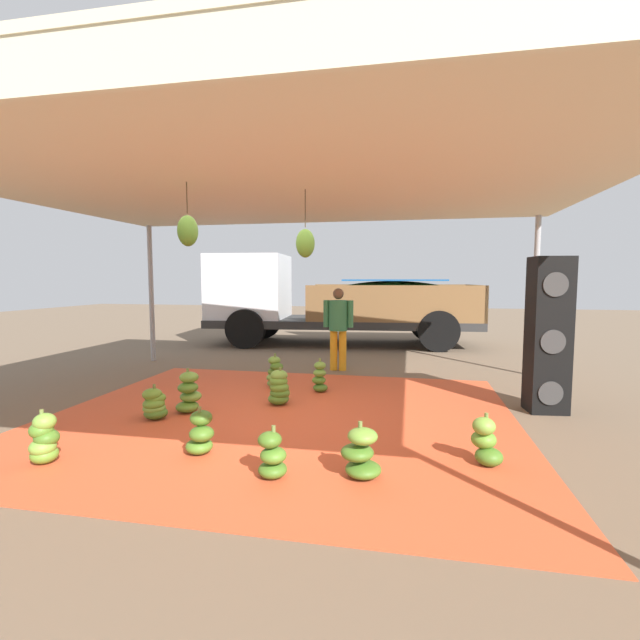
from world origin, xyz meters
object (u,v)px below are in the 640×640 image
Objects in this scene: banana_bunch_1 at (189,393)px; speaker_stack at (548,335)px; banana_bunch_7 at (320,378)px; worker_0 at (338,323)px; banana_bunch_9 at (154,404)px; banana_bunch_0 at (275,373)px; banana_bunch_2 at (201,434)px; banana_bunch_5 at (486,443)px; banana_bunch_6 at (272,457)px; banana_bunch_3 at (44,440)px; cargo_truck_main at (330,300)px; banana_bunch_8 at (279,388)px; banana_bunch_4 at (361,455)px.

speaker_stack is at bearing 11.91° from banana_bunch_1.
banana_bunch_7 is 1.87m from worker_0.
banana_bunch_9 is 0.21× the size of speaker_stack.
banana_bunch_0 is 0.96× the size of banana_bunch_1.
banana_bunch_2 is 0.98× the size of banana_bunch_5.
banana_bunch_6 reaches higher than banana_bunch_9.
banana_bunch_9 is 3.96m from worker_0.
banana_bunch_9 is (-1.95, 1.33, -0.01)m from banana_bunch_6.
banana_bunch_7 reaches higher than banana_bunch_9.
worker_0 is (2.04, 4.90, 0.69)m from banana_bunch_3.
banana_bunch_0 is 5.12m from cargo_truck_main.
cargo_truck_main reaches higher than banana_bunch_7.
worker_0 is (0.69, 4.42, 0.71)m from banana_bunch_2.
banana_bunch_0 reaches higher than banana_bunch_8.
worker_0 is (-2.05, 4.13, 0.70)m from banana_bunch_5.
cargo_truck_main reaches higher than banana_bunch_4.
banana_bunch_6 is (0.86, -0.38, -0.01)m from banana_bunch_2.
banana_bunch_4 is (2.42, -1.52, -0.04)m from banana_bunch_1.
banana_bunch_8 reaches higher than banana_bunch_6.
banana_bunch_0 is 1.00m from banana_bunch_8.
banana_bunch_4 is 1.03× the size of banana_bunch_5.
banana_bunch_0 reaches higher than banana_bunch_5.
banana_bunch_4 is 0.25× the size of speaker_stack.
banana_bunch_2 is 0.07× the size of cargo_truck_main.
banana_bunch_3 is 4.17m from banana_bunch_5.
banana_bunch_7 is at bearing 93.56° from banana_bunch_6.
banana_bunch_0 is at bearing 69.08° from banana_bunch_3.
banana_bunch_7 reaches higher than banana_bunch_6.
banana_bunch_0 is at bearing 91.92° from banana_bunch_2.
banana_bunch_8 reaches higher than banana_bunch_5.
banana_bunch_4 is at bearing -71.90° from banana_bunch_7.
banana_bunch_6 is (0.95, -3.20, -0.04)m from banana_bunch_0.
banana_bunch_0 reaches higher than banana_bunch_9.
cargo_truck_main is 6.80m from speaker_stack.
banana_bunch_5 is 0.24× the size of speaker_stack.
banana_bunch_8 is (0.25, 1.88, 0.02)m from banana_bunch_2.
banana_bunch_5 is 0.07× the size of cargo_truck_main.
banana_bunch_1 reaches higher than banana_bunch_7.
banana_bunch_4 is at bearing 11.65° from banana_bunch_6.
banana_bunch_9 is (-1.34, -0.93, -0.04)m from banana_bunch_8.
banana_bunch_2 is 2.77m from banana_bunch_7.
banana_bunch_4 is at bearing -155.16° from banana_bunch_5.
banana_bunch_5 is (1.12, 0.52, 0.00)m from banana_bunch_4.
banana_bunch_5 is at bearing 6.08° from banana_bunch_2.
banana_bunch_3 is (-1.26, -3.30, -0.01)m from banana_bunch_0.
speaker_stack is (3.11, -2.15, 0.10)m from worker_0.
banana_bunch_4 is 0.97× the size of banana_bunch_8.
banana_bunch_4 is 3.06m from banana_bunch_7.
banana_bunch_8 is at bearing -173.72° from speaker_stack.
banana_bunch_0 is 3.49m from banana_bunch_4.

